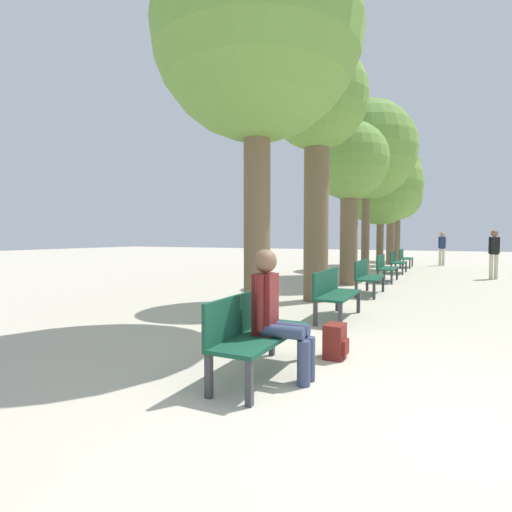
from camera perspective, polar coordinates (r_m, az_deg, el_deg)
The scene contains 18 objects.
ground_plane at distance 3.67m, azimuth 23.48°, elevation -20.65°, with size 80.00×80.00×0.00m, color beige.
bench_row_0 at distance 4.21m, azimuth -0.22°, elevation -10.29°, with size 0.49×1.51×0.85m.
bench_row_1 at distance 7.17m, azimuth 11.02°, elevation -4.87°, with size 0.49×1.51×0.85m.
bench_row_2 at distance 10.27m, azimuth 15.54°, elevation -2.61°, with size 0.49×1.51×0.85m.
bench_row_3 at distance 13.41m, azimuth 17.94°, elevation -1.39°, with size 0.49×1.51×0.85m.
bench_row_4 at distance 16.57m, azimuth 19.43°, elevation -0.63°, with size 0.49×1.51×0.85m.
bench_row_5 at distance 19.74m, azimuth 20.44°, elevation -0.12°, with size 0.49×1.51×0.85m.
tree_row_0 at distance 6.84m, azimuth 0.15°, elevation 28.78°, with size 3.17×3.17×6.08m.
tree_row_1 at distance 9.43m, azimuth 8.69°, elevation 20.06°, with size 2.24×2.24×5.61m.
tree_row_2 at distance 12.35m, azimuth 13.23°, elevation 12.49°, with size 2.28×2.28×4.82m.
tree_row_3 at distance 15.09m, azimuth 15.51°, elevation 14.30°, with size 3.48×3.48×6.23m.
tree_row_4 at distance 18.30m, azimuth 17.40°, elevation 9.70°, with size 3.50×3.50×5.44m.
tree_row_5 at distance 21.84m, azimuth 18.78°, elevation 11.53°, with size 2.81×2.81×6.29m.
tree_row_6 at distance 24.82m, azimuth 19.62°, elevation 7.93°, with size 2.70×2.70×5.10m.
person_seated at distance 4.08m, azimuth 2.85°, elevation -7.82°, with size 0.63×0.36×1.32m.
backpack at distance 4.94m, azimuth 11.27°, elevation -11.86°, with size 0.26×0.31×0.41m.
pedestrian_near at distance 21.75m, azimuth 25.03°, elevation 1.26°, with size 0.34×0.23×1.66m.
pedestrian_mid at distance 15.65m, azimuth 30.87°, elevation 0.61°, with size 0.34×0.23×1.66m.
Camera 1 is at (0.10, -3.37, 1.45)m, focal length 28.00 mm.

